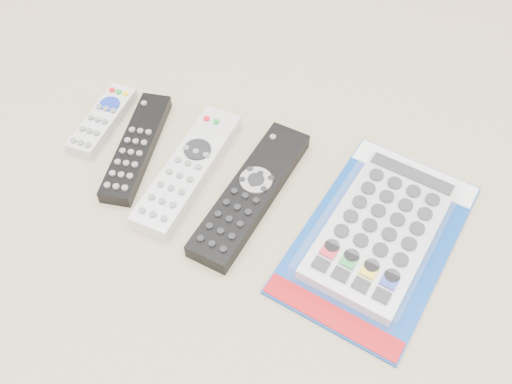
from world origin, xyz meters
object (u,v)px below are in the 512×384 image
(remote_large_black, at_px, (251,193))
(jumbo_remote_packaged, at_px, (381,229))
(remote_slim_black, at_px, (137,147))
(remote_silver_dvd, at_px, (188,169))
(remote_small_grey, at_px, (103,120))

(remote_large_black, height_order, jumbo_remote_packaged, jumbo_remote_packaged)
(remote_slim_black, distance_m, remote_silver_dvd, 0.09)
(remote_small_grey, height_order, remote_large_black, remote_large_black)
(remote_small_grey, distance_m, jumbo_remote_packaged, 0.43)
(remote_small_grey, xyz_separation_m, remote_silver_dvd, (0.16, -0.04, 0.00))
(remote_silver_dvd, relative_size, jumbo_remote_packaged, 0.72)
(remote_large_black, bearing_deg, remote_silver_dvd, -177.08)
(remote_slim_black, height_order, remote_silver_dvd, remote_silver_dvd)
(remote_slim_black, relative_size, jumbo_remote_packaged, 0.64)
(remote_large_black, distance_m, jumbo_remote_packaged, 0.17)
(remote_slim_black, distance_m, jumbo_remote_packaged, 0.36)
(remote_small_grey, bearing_deg, remote_silver_dvd, -15.29)
(remote_small_grey, relative_size, remote_slim_black, 0.69)
(remote_slim_black, height_order, jumbo_remote_packaged, jumbo_remote_packaged)
(remote_large_black, bearing_deg, jumbo_remote_packaged, 8.02)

